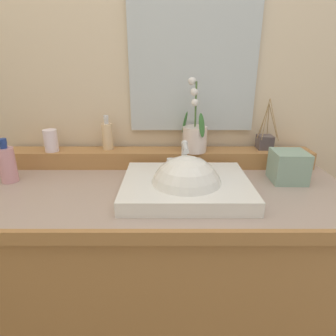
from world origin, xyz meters
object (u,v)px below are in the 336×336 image
sink_basin (186,189)px  soap_dispenser (108,135)px  reed_diffuser (265,141)px  lotion_bottle (7,164)px  tumbler_cup (51,141)px  tissue_box (289,166)px  potted_plant (195,135)px

sink_basin → soap_dispenser: bearing=136.9°
reed_diffuser → lotion_bottle: 1.11m
reed_diffuser → tumbler_cup: bearing=-177.7°
tumbler_cup → lotion_bottle: 0.21m
tumbler_cup → tissue_box: size_ratio=0.76×
potted_plant → reed_diffuser: potted_plant is taller
potted_plant → soap_dispenser: size_ratio=2.05×
potted_plant → tissue_box: (0.36, -0.16, -0.09)m
reed_diffuser → tissue_box: 0.21m
potted_plant → sink_basin: bearing=-100.3°
sink_basin → tissue_box: size_ratio=3.53×
sink_basin → soap_dispenser: (-0.34, 0.32, 0.12)m
sink_basin → reed_diffuser: bearing=40.5°
lotion_bottle → tissue_box: 1.12m
tissue_box → lotion_bottle: bearing=-179.7°
tumbler_cup → reed_diffuser: (0.97, 0.04, -0.01)m
sink_basin → tumbler_cup: 0.67m
soap_dispenser → tissue_box: 0.79m
lotion_bottle → tissue_box: lotion_bottle is taller
soap_dispenser → reed_diffuser: bearing=0.4°
lotion_bottle → potted_plant: bearing=12.7°
potted_plant → tissue_box: size_ratio=2.46×
reed_diffuser → tissue_box: reed_diffuser is taller
soap_dispenser → lotion_bottle: bearing=-150.4°
potted_plant → reed_diffuser: 0.33m
potted_plant → tumbler_cup: potted_plant is taller
soap_dispenser → lotion_bottle: soap_dispenser is taller
sink_basin → tumbler_cup: tumbler_cup is taller
soap_dispenser → tumbler_cup: bearing=-172.0°
potted_plant → reed_diffuser: bearing=6.9°
sink_basin → potted_plant: size_ratio=1.44×
potted_plant → soap_dispenser: (-0.40, 0.03, -0.01)m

